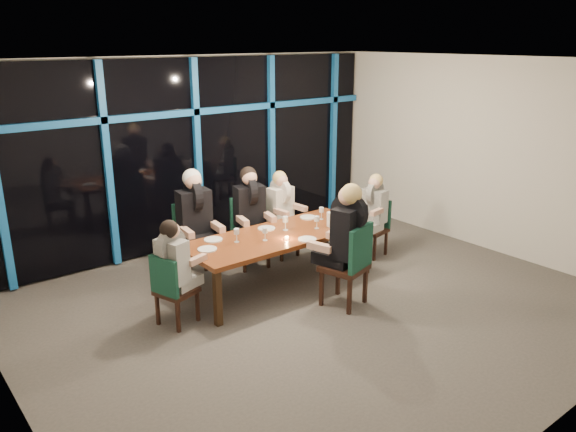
{
  "coord_description": "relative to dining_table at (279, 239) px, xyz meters",
  "views": [
    {
      "loc": [
        -4.29,
        -4.8,
        3.25
      ],
      "look_at": [
        0.0,
        0.6,
        1.05
      ],
      "focal_mm": 35.0,
      "sensor_mm": 36.0,
      "label": 1
    }
  ],
  "objects": [
    {
      "name": "chair_far_mid",
      "position": [
        0.13,
        0.9,
        -0.11
      ],
      "size": [
        0.56,
        0.56,
        1.02
      ],
      "rotation": [
        0.0,
        0.0,
        -0.21
      ],
      "color": "black",
      "rests_on": "ground"
    },
    {
      "name": "plate_far_right",
      "position": [
        0.76,
        0.29,
        0.08
      ],
      "size": [
        0.24,
        0.24,
        0.01
      ],
      "primitive_type": "cylinder",
      "color": "white",
      "rests_on": "dining_table"
    },
    {
      "name": "wine_glass_d",
      "position": [
        -0.61,
        0.09,
        0.2
      ],
      "size": [
        0.07,
        0.07,
        0.18
      ],
      "color": "silver",
      "rests_on": "dining_table"
    },
    {
      "name": "plate_near_mid",
      "position": [
        0.15,
        -0.41,
        0.08
      ],
      "size": [
        0.24,
        0.24,
        0.01
      ],
      "primitive_type": "cylinder",
      "color": "white",
      "rests_on": "dining_table"
    },
    {
      "name": "wine_glass_c",
      "position": [
        0.54,
        -0.15,
        0.2
      ],
      "size": [
        0.07,
        0.07,
        0.18
      ],
      "color": "white",
      "rests_on": "dining_table"
    },
    {
      "name": "plate_far_left",
      "position": [
        -0.81,
        0.33,
        0.08
      ],
      "size": [
        0.24,
        0.24,
        0.01
      ],
      "primitive_type": "cylinder",
      "color": "white",
      "rests_on": "dining_table"
    },
    {
      "name": "wine_glass_a",
      "position": [
        -0.29,
        -0.09,
        0.19
      ],
      "size": [
        0.07,
        0.07,
        0.17
      ],
      "color": "silver",
      "rests_on": "dining_table"
    },
    {
      "name": "wine_glass_b",
      "position": [
        0.16,
        0.06,
        0.21
      ],
      "size": [
        0.08,
        0.08,
        0.2
      ],
      "color": "silver",
      "rests_on": "dining_table"
    },
    {
      "name": "chair_near_mid",
      "position": [
        0.33,
        -1.05,
        -0.08
      ],
      "size": [
        0.62,
        0.62,
        1.09
      ],
      "rotation": [
        0.0,
        0.0,
        3.42
      ],
      "color": "black",
      "rests_on": "ground"
    },
    {
      "name": "plate_end_right",
      "position": [
        1.26,
        -0.11,
        0.08
      ],
      "size": [
        0.24,
        0.24,
        0.01
      ],
      "primitive_type": "cylinder",
      "color": "white",
      "rests_on": "dining_table"
    },
    {
      "name": "room",
      "position": [
        0.0,
        -0.8,
        1.34
      ],
      "size": [
        7.04,
        7.0,
        3.02
      ],
      "color": "#58534E",
      "rests_on": "ground"
    },
    {
      "name": "diner_near_mid",
      "position": [
        0.3,
        -0.96,
        0.35
      ],
      "size": [
        0.63,
        0.73,
        1.06
      ],
      "rotation": [
        0.0,
        0.0,
        3.42
      ],
      "color": "black",
      "rests_on": "ground"
    },
    {
      "name": "wine_bottle",
      "position": [
        0.97,
        -0.17,
        0.2
      ],
      "size": [
        0.08,
        0.08,
        0.33
      ],
      "rotation": [
        0.0,
        0.0,
        -0.34
      ],
      "color": "black",
      "rests_on": "dining_table"
    },
    {
      "name": "diner_end_right",
      "position": [
        1.82,
        -0.0,
        0.16
      ],
      "size": [
        0.58,
        0.48,
        0.86
      ],
      "rotation": [
        0.0,
        0.0,
        4.9
      ],
      "color": "black",
      "rests_on": "ground"
    },
    {
      "name": "diner_far_mid",
      "position": [
        0.11,
        0.82,
        0.29
      ],
      "size": [
        0.56,
        0.68,
        0.99
      ],
      "rotation": [
        0.0,
        0.0,
        -0.21
      ],
      "color": "black",
      "rests_on": "ground"
    },
    {
      "name": "diner_far_right",
      "position": [
        0.72,
        0.85,
        0.19
      ],
      "size": [
        0.47,
        0.58,
        0.89
      ],
      "rotation": [
        0.0,
        0.0,
        0.07
      ],
      "color": "silver",
      "rests_on": "ground"
    },
    {
      "name": "chair_end_left",
      "position": [
        -1.66,
        -0.11,
        -0.19
      ],
      "size": [
        0.52,
        0.52,
        0.89
      ],
      "rotation": [
        0.0,
        0.0,
        1.88
      ],
      "color": "black",
      "rests_on": "ground"
    },
    {
      "name": "plate_far_mid",
      "position": [
        -0.01,
        0.26,
        0.08
      ],
      "size": [
        0.24,
        0.24,
        0.01
      ],
      "primitive_type": "cylinder",
      "color": "white",
      "rests_on": "dining_table"
    },
    {
      "name": "chair_far_left",
      "position": [
        -0.74,
        0.98,
        -0.08
      ],
      "size": [
        0.55,
        0.55,
        1.07
      ],
      "rotation": [
        0.0,
        0.0,
        -0.12
      ],
      "color": "black",
      "rests_on": "ground"
    },
    {
      "name": "tea_light",
      "position": [
        -0.04,
        -0.22,
        0.08
      ],
      "size": [
        0.05,
        0.05,
        0.03
      ],
      "primitive_type": "cylinder",
      "color": "#F69B4A",
      "rests_on": "dining_table"
    },
    {
      "name": "diner_far_left",
      "position": [
        -0.75,
        0.89,
        0.34
      ],
      "size": [
        0.56,
        0.69,
        1.04
      ],
      "rotation": [
        0.0,
        0.0,
        -0.12
      ],
      "color": "black",
      "rests_on": "ground"
    },
    {
      "name": "water_pitcher",
      "position": [
        0.76,
        -0.2,
        0.17
      ],
      "size": [
        0.13,
        0.11,
        0.2
      ],
      "rotation": [
        0.0,
        0.0,
        0.14
      ],
      "color": "silver",
      "rests_on": "dining_table"
    },
    {
      "name": "diner_end_left",
      "position": [
        -1.59,
        -0.09,
        0.17
      ],
      "size": [
        0.6,
        0.53,
        0.86
      ],
      "rotation": [
        0.0,
        0.0,
        1.88
      ],
      "color": "black",
      "rests_on": "ground"
    },
    {
      "name": "dining_table",
      "position": [
        0.0,
        0.0,
        0.0
      ],
      "size": [
        2.6,
        1.0,
        0.75
      ],
      "color": "brown",
      "rests_on": "ground"
    },
    {
      "name": "chair_far_right",
      "position": [
        0.71,
        0.93,
        -0.17
      ],
      "size": [
        0.45,
        0.45,
        0.91
      ],
      "rotation": [
        0.0,
        0.0,
        0.07
      ],
      "color": "black",
      "rests_on": "ground"
    },
    {
      "name": "plate_end_left",
      "position": [
        -1.05,
        0.08,
        0.08
      ],
      "size": [
        0.24,
        0.24,
        0.01
      ],
      "primitive_type": "cylinder",
      "color": "white",
      "rests_on": "dining_table"
    },
    {
      "name": "chair_end_right",
      "position": [
        1.89,
        0.01,
        -0.19
      ],
      "size": [
        0.48,
        0.48,
        0.88
      ],
      "rotation": [
        0.0,
        0.0,
        4.9
      ],
      "color": "black",
      "rests_on": "ground"
    },
    {
      "name": "wine_glass_e",
      "position": [
        0.87,
        0.12,
        0.2
      ],
      "size": [
        0.07,
        0.07,
        0.18
      ],
      "color": "silver",
      "rests_on": "dining_table"
    },
    {
      "name": "window_wall",
      "position": [
        0.01,
        2.13,
        0.87
      ],
      "size": [
        6.86,
        0.43,
        2.94
      ],
      "color": "black",
      "rests_on": "ground"
    }
  ]
}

